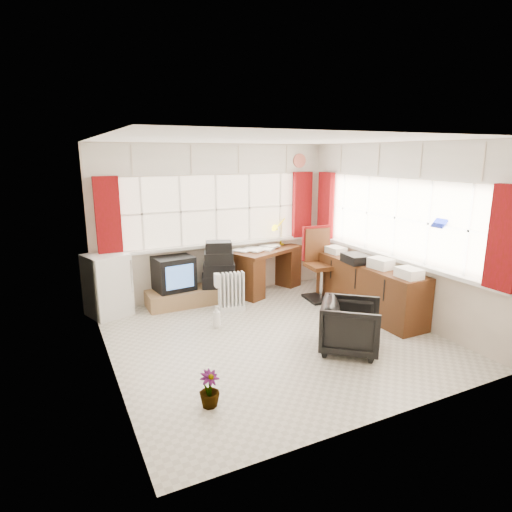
{
  "coord_description": "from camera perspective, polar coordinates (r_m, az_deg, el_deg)",
  "views": [
    {
      "loc": [
        -2.48,
        -4.56,
        2.34
      ],
      "look_at": [
        0.02,
        0.55,
        0.97
      ],
      "focal_mm": 30.0,
      "sensor_mm": 36.0,
      "label": 1
    }
  ],
  "objects": [
    {
      "name": "desk",
      "position": [
        7.42,
        1.33,
        -1.52
      ],
      "size": [
        1.45,
        1.09,
        0.79
      ],
      "color": "#522813",
      "rests_on": "ground"
    },
    {
      "name": "crt_tv",
      "position": [
        6.85,
        -11.0,
        -2.22
      ],
      "size": [
        0.64,
        0.61,
        0.53
      ],
      "color": "black",
      "rests_on": "tv_bench"
    },
    {
      "name": "hifi_stack",
      "position": [
        6.85,
        -4.97,
        -1.39
      ],
      "size": [
        0.63,
        0.51,
        0.75
      ],
      "color": "black",
      "rests_on": "tv_bench"
    },
    {
      "name": "overhead_cabinets",
      "position": [
        6.53,
        6.01,
        12.63
      ],
      "size": [
        3.98,
        3.98,
        0.48
      ],
      "color": "silver",
      "rests_on": "room_walls"
    },
    {
      "name": "task_chair",
      "position": [
        7.1,
        8.37,
        -0.6
      ],
      "size": [
        0.55,
        0.57,
        1.19
      ],
      "color": "black",
      "rests_on": "ground"
    },
    {
      "name": "file_tray",
      "position": [
        6.54,
        13.14,
        -0.35
      ],
      "size": [
        0.35,
        0.43,
        0.13
      ],
      "primitive_type": "cube",
      "rotation": [
        0.0,
        0.0,
        -0.12
      ],
      "color": "black",
      "rests_on": "credenza"
    },
    {
      "name": "office_chair",
      "position": [
        5.34,
        12.5,
        -9.13
      ],
      "size": [
        0.97,
        0.97,
        0.63
      ],
      "primitive_type": "imported",
      "rotation": [
        0.0,
        0.0,
        0.86
      ],
      "color": "black",
      "rests_on": "ground"
    },
    {
      "name": "ground",
      "position": [
        5.69,
        2.26,
        -10.78
      ],
      "size": [
        4.0,
        4.0,
        0.0
      ],
      "primitive_type": "plane",
      "color": "beige",
      "rests_on": "ground"
    },
    {
      "name": "flower_vase",
      "position": [
        4.24,
        -6.24,
        -17.23
      ],
      "size": [
        0.25,
        0.25,
        0.36
      ],
      "primitive_type": "imported",
      "rotation": [
        0.0,
        0.0,
        0.28
      ],
      "color": "black",
      "rests_on": "ground"
    },
    {
      "name": "curtains",
      "position": [
        6.52,
        5.69,
        5.62
      ],
      "size": [
        3.83,
        3.83,
        1.15
      ],
      "color": "maroon",
      "rests_on": "room_walls"
    },
    {
      "name": "credenza",
      "position": [
        6.65,
        14.71,
        -4.01
      ],
      "size": [
        0.5,
        2.0,
        0.85
      ],
      "color": "#522813",
      "rests_on": "ground"
    },
    {
      "name": "spray_bottle_a",
      "position": [
        5.97,
        -5.28,
        -8.04
      ],
      "size": [
        0.16,
        0.16,
        0.31
      ],
      "primitive_type": "imported",
      "rotation": [
        0.0,
        0.0,
        0.45
      ],
      "color": "white",
      "rests_on": "ground"
    },
    {
      "name": "window_right",
      "position": [
        6.51,
        17.58,
        0.47
      ],
      "size": [
        0.12,
        3.7,
        3.6
      ],
      "color": "#FFE8C9",
      "rests_on": "room_walls"
    },
    {
      "name": "mini_fridge",
      "position": [
        6.67,
        -19.21,
        -3.66
      ],
      "size": [
        0.69,
        0.69,
        0.92
      ],
      "color": "white",
      "rests_on": "ground"
    },
    {
      "name": "radiator",
      "position": [
        6.52,
        -3.3,
        -5.26
      ],
      "size": [
        0.42,
        0.21,
        0.6
      ],
      "color": "white",
      "rests_on": "ground"
    },
    {
      "name": "room_walls",
      "position": [
        5.26,
        2.41,
        4.29
      ],
      "size": [
        4.0,
        4.0,
        4.0
      ],
      "color": "beige",
      "rests_on": "ground"
    },
    {
      "name": "desk_lamp",
      "position": [
        7.63,
        3.36,
        3.91
      ],
      "size": [
        0.19,
        0.17,
        0.47
      ],
      "color": "#FAEF0A",
      "rests_on": "desk"
    },
    {
      "name": "window_back",
      "position": [
        7.1,
        -5.15,
        2.1
      ],
      "size": [
        3.7,
        0.12,
        3.6
      ],
      "color": "#FFE8C9",
      "rests_on": "room_walls"
    },
    {
      "name": "tv_bench",
      "position": [
        6.93,
        -8.6,
        -5.3
      ],
      "size": [
        1.4,
        0.5,
        0.25
      ],
      "primitive_type": "cube",
      "color": "#956C4A",
      "rests_on": "ground"
    },
    {
      "name": "spray_bottle_b",
      "position": [
        7.08,
        -3.99,
        -5.08
      ],
      "size": [
        0.1,
        0.1,
        0.17
      ],
      "primitive_type": "imported",
      "rotation": [
        0.0,
        0.0,
        -0.37
      ],
      "color": "#7FBEB0",
      "rests_on": "ground"
    }
  ]
}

